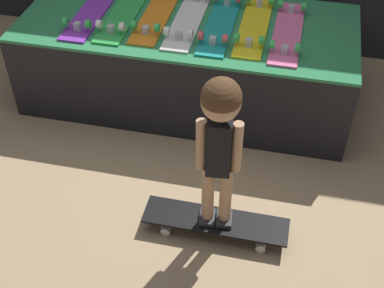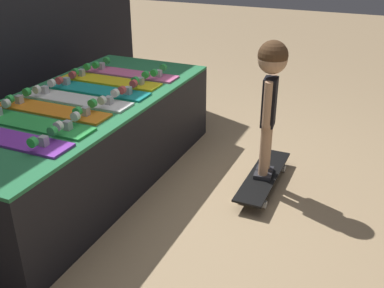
{
  "view_description": "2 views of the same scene",
  "coord_description": "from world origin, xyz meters",
  "px_view_note": "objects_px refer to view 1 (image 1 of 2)",
  "views": [
    {
      "loc": [
        0.7,
        -2.44,
        2.33
      ],
      "look_at": [
        0.22,
        -0.28,
        0.32
      ],
      "focal_mm": 50.0,
      "sensor_mm": 36.0,
      "label": 1
    },
    {
      "loc": [
        -2.23,
        -1.22,
        1.61
      ],
      "look_at": [
        0.11,
        -0.19,
        0.38
      ],
      "focal_mm": 42.0,
      "sensor_mm": 36.0,
      "label": 2
    }
  ],
  "objects_px": {
    "skateboard_white_on_rack": "(188,19)",
    "skateboard_on_floor": "(216,222)",
    "skateboard_orange_on_rack": "(157,13)",
    "skateboard_yellow_on_rack": "(254,25)",
    "skateboard_purple_on_rack": "(92,10)",
    "child": "(220,129)",
    "skateboard_teal_on_rack": "(220,23)",
    "skateboard_pink_on_rack": "(288,31)",
    "skateboard_green_on_rack": "(124,13)"
  },
  "relations": [
    {
      "from": "skateboard_white_on_rack",
      "to": "skateboard_on_floor",
      "type": "height_order",
      "value": "skateboard_white_on_rack"
    },
    {
      "from": "skateboard_orange_on_rack",
      "to": "skateboard_yellow_on_rack",
      "type": "xyz_separation_m",
      "value": [
        0.64,
        -0.01,
        0.0
      ]
    },
    {
      "from": "skateboard_orange_on_rack",
      "to": "skateboard_on_floor",
      "type": "height_order",
      "value": "skateboard_orange_on_rack"
    },
    {
      "from": "skateboard_purple_on_rack",
      "to": "child",
      "type": "distance_m",
      "value": 1.57
    },
    {
      "from": "child",
      "to": "skateboard_teal_on_rack",
      "type": "bearing_deg",
      "value": 93.89
    },
    {
      "from": "skateboard_yellow_on_rack",
      "to": "skateboard_pink_on_rack",
      "type": "xyz_separation_m",
      "value": [
        0.21,
        -0.03,
        0.0
      ]
    },
    {
      "from": "skateboard_white_on_rack",
      "to": "skateboard_on_floor",
      "type": "xyz_separation_m",
      "value": [
        0.42,
        -1.18,
        -0.54
      ]
    },
    {
      "from": "child",
      "to": "skateboard_pink_on_rack",
      "type": "bearing_deg",
      "value": 72.99
    },
    {
      "from": "child",
      "to": "skateboard_white_on_rack",
      "type": "bearing_deg",
      "value": 103.54
    },
    {
      "from": "skateboard_purple_on_rack",
      "to": "skateboard_orange_on_rack",
      "type": "distance_m",
      "value": 0.43
    },
    {
      "from": "skateboard_orange_on_rack",
      "to": "skateboard_yellow_on_rack",
      "type": "relative_size",
      "value": 1.0
    },
    {
      "from": "skateboard_white_on_rack",
      "to": "child",
      "type": "xyz_separation_m",
      "value": [
        0.42,
        -1.18,
        0.12
      ]
    },
    {
      "from": "skateboard_white_on_rack",
      "to": "skateboard_pink_on_rack",
      "type": "xyz_separation_m",
      "value": [
        0.64,
        -0.02,
        0.0
      ]
    },
    {
      "from": "skateboard_purple_on_rack",
      "to": "child",
      "type": "height_order",
      "value": "child"
    },
    {
      "from": "skateboard_yellow_on_rack",
      "to": "skateboard_orange_on_rack",
      "type": "bearing_deg",
      "value": 179.42
    },
    {
      "from": "skateboard_purple_on_rack",
      "to": "skateboard_orange_on_rack",
      "type": "relative_size",
      "value": 1.0
    },
    {
      "from": "skateboard_purple_on_rack",
      "to": "skateboard_pink_on_rack",
      "type": "xyz_separation_m",
      "value": [
        1.29,
        0.01,
        0.0
      ]
    },
    {
      "from": "skateboard_white_on_rack",
      "to": "skateboard_teal_on_rack",
      "type": "relative_size",
      "value": 1.0
    },
    {
      "from": "skateboard_white_on_rack",
      "to": "skateboard_orange_on_rack",
      "type": "bearing_deg",
      "value": 173.73
    },
    {
      "from": "skateboard_green_on_rack",
      "to": "skateboard_on_floor",
      "type": "distance_m",
      "value": 1.54
    },
    {
      "from": "skateboard_purple_on_rack",
      "to": "skateboard_yellow_on_rack",
      "type": "xyz_separation_m",
      "value": [
        1.07,
        0.05,
        0.0
      ]
    },
    {
      "from": "skateboard_white_on_rack",
      "to": "skateboard_teal_on_rack",
      "type": "bearing_deg",
      "value": -2.76
    },
    {
      "from": "skateboard_on_floor",
      "to": "skateboard_orange_on_rack",
      "type": "bearing_deg",
      "value": 117.85
    },
    {
      "from": "skateboard_white_on_rack",
      "to": "child",
      "type": "relative_size",
      "value": 0.84
    },
    {
      "from": "skateboard_orange_on_rack",
      "to": "skateboard_purple_on_rack",
      "type": "bearing_deg",
      "value": -173.1
    },
    {
      "from": "skateboard_yellow_on_rack",
      "to": "skateboard_pink_on_rack",
      "type": "height_order",
      "value": "same"
    },
    {
      "from": "skateboard_purple_on_rack",
      "to": "skateboard_orange_on_rack",
      "type": "height_order",
      "value": "same"
    },
    {
      "from": "skateboard_green_on_rack",
      "to": "skateboard_teal_on_rack",
      "type": "height_order",
      "value": "same"
    },
    {
      "from": "skateboard_teal_on_rack",
      "to": "skateboard_pink_on_rack",
      "type": "bearing_deg",
      "value": -0.85
    },
    {
      "from": "skateboard_green_on_rack",
      "to": "skateboard_yellow_on_rack",
      "type": "height_order",
      "value": "same"
    },
    {
      "from": "skateboard_green_on_rack",
      "to": "skateboard_yellow_on_rack",
      "type": "bearing_deg",
      "value": 1.95
    },
    {
      "from": "skateboard_purple_on_rack",
      "to": "skateboard_yellow_on_rack",
      "type": "relative_size",
      "value": 1.0
    },
    {
      "from": "skateboard_white_on_rack",
      "to": "skateboard_green_on_rack",
      "type": "bearing_deg",
      "value": -178.38
    },
    {
      "from": "skateboard_pink_on_rack",
      "to": "skateboard_green_on_rack",
      "type": "bearing_deg",
      "value": 179.76
    },
    {
      "from": "skateboard_orange_on_rack",
      "to": "skateboard_on_floor",
      "type": "relative_size",
      "value": 0.98
    },
    {
      "from": "skateboard_purple_on_rack",
      "to": "skateboard_green_on_rack",
      "type": "distance_m",
      "value": 0.22
    },
    {
      "from": "skateboard_green_on_rack",
      "to": "skateboard_white_on_rack",
      "type": "distance_m",
      "value": 0.43
    },
    {
      "from": "skateboard_orange_on_rack",
      "to": "skateboard_pink_on_rack",
      "type": "height_order",
      "value": "same"
    },
    {
      "from": "skateboard_white_on_rack",
      "to": "skateboard_yellow_on_rack",
      "type": "bearing_deg",
      "value": 2.28
    },
    {
      "from": "skateboard_orange_on_rack",
      "to": "skateboard_yellow_on_rack",
      "type": "distance_m",
      "value": 0.64
    },
    {
      "from": "skateboard_yellow_on_rack",
      "to": "skateboard_teal_on_rack",
      "type": "bearing_deg",
      "value": -172.72
    },
    {
      "from": "skateboard_purple_on_rack",
      "to": "skateboard_green_on_rack",
      "type": "bearing_deg",
      "value": 4.32
    },
    {
      "from": "skateboard_pink_on_rack",
      "to": "skateboard_on_floor",
      "type": "xyz_separation_m",
      "value": [
        -0.22,
        -1.16,
        -0.54
      ]
    },
    {
      "from": "skateboard_yellow_on_rack",
      "to": "skateboard_pink_on_rack",
      "type": "distance_m",
      "value": 0.22
    },
    {
      "from": "skateboard_on_floor",
      "to": "child",
      "type": "bearing_deg",
      "value": 180.0
    },
    {
      "from": "skateboard_teal_on_rack",
      "to": "skateboard_pink_on_rack",
      "type": "xyz_separation_m",
      "value": [
        0.43,
        -0.01,
        0.0
      ]
    },
    {
      "from": "skateboard_yellow_on_rack",
      "to": "skateboard_pink_on_rack",
      "type": "relative_size",
      "value": 1.0
    },
    {
      "from": "skateboard_on_floor",
      "to": "child",
      "type": "relative_size",
      "value": 0.86
    },
    {
      "from": "skateboard_on_floor",
      "to": "skateboard_white_on_rack",
      "type": "bearing_deg",
      "value": 109.63
    },
    {
      "from": "skateboard_teal_on_rack",
      "to": "skateboard_pink_on_rack",
      "type": "height_order",
      "value": "same"
    }
  ]
}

